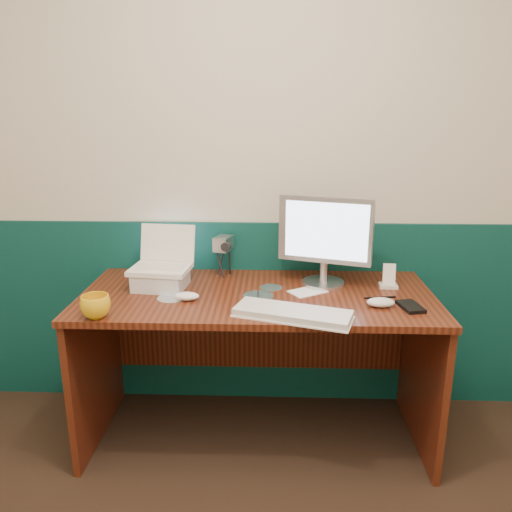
{
  "coord_description": "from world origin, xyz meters",
  "views": [
    {
      "loc": [
        0.04,
        -0.75,
        1.54
      ],
      "look_at": [
        -0.03,
        1.23,
        0.97
      ],
      "focal_mm": 35.0,
      "sensor_mm": 36.0,
      "label": 1
    }
  ],
  "objects_px": {
    "laptop": "(159,249)",
    "monitor": "(325,241)",
    "mug": "(96,306)",
    "camcorder": "(224,258)",
    "desk": "(257,367)",
    "keyboard": "(293,314)"
  },
  "relations": [
    {
      "from": "laptop",
      "to": "monitor",
      "type": "height_order",
      "value": "monitor"
    },
    {
      "from": "laptop",
      "to": "mug",
      "type": "bearing_deg",
      "value": -110.78
    },
    {
      "from": "monitor",
      "to": "camcorder",
      "type": "height_order",
      "value": "monitor"
    },
    {
      "from": "desk",
      "to": "keyboard",
      "type": "relative_size",
      "value": 3.43
    },
    {
      "from": "laptop",
      "to": "camcorder",
      "type": "height_order",
      "value": "laptop"
    },
    {
      "from": "laptop",
      "to": "keyboard",
      "type": "distance_m",
      "value": 0.71
    },
    {
      "from": "monitor",
      "to": "camcorder",
      "type": "bearing_deg",
      "value": -176.63
    },
    {
      "from": "desk",
      "to": "monitor",
      "type": "relative_size",
      "value": 3.68
    },
    {
      "from": "desk",
      "to": "keyboard",
      "type": "height_order",
      "value": "keyboard"
    },
    {
      "from": "laptop",
      "to": "keyboard",
      "type": "relative_size",
      "value": 0.57
    },
    {
      "from": "desk",
      "to": "monitor",
      "type": "height_order",
      "value": "monitor"
    },
    {
      "from": "monitor",
      "to": "keyboard",
      "type": "height_order",
      "value": "monitor"
    },
    {
      "from": "desk",
      "to": "camcorder",
      "type": "xyz_separation_m",
      "value": [
        -0.18,
        0.25,
        0.46
      ]
    },
    {
      "from": "keyboard",
      "to": "camcorder",
      "type": "xyz_separation_m",
      "value": [
        -0.33,
        0.53,
        0.08
      ]
    },
    {
      "from": "desk",
      "to": "mug",
      "type": "height_order",
      "value": "mug"
    },
    {
      "from": "laptop",
      "to": "camcorder",
      "type": "bearing_deg",
      "value": 41.48
    },
    {
      "from": "desk",
      "to": "monitor",
      "type": "distance_m",
      "value": 0.68
    },
    {
      "from": "laptop",
      "to": "keyboard",
      "type": "bearing_deg",
      "value": -22.36
    },
    {
      "from": "laptop",
      "to": "monitor",
      "type": "xyz_separation_m",
      "value": [
        0.76,
        0.07,
        0.03
      ]
    },
    {
      "from": "monitor",
      "to": "desk",
      "type": "bearing_deg",
      "value": -139.94
    },
    {
      "from": "mug",
      "to": "camcorder",
      "type": "distance_m",
      "value": 0.72
    },
    {
      "from": "desk",
      "to": "mug",
      "type": "distance_m",
      "value": 0.82
    }
  ]
}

